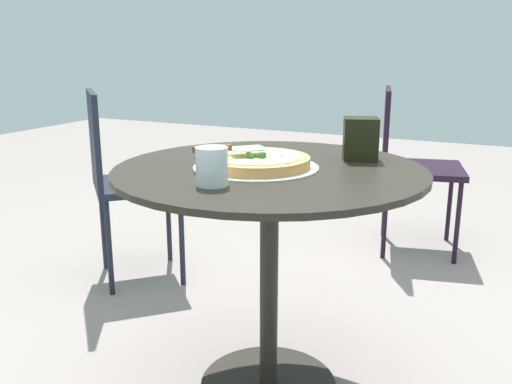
{
  "coord_description": "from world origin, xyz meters",
  "views": [
    {
      "loc": [
        0.63,
        -1.43,
        1.06
      ],
      "look_at": [
        -0.03,
        -0.02,
        0.65
      ],
      "focal_mm": 39.1,
      "sensor_mm": 36.0,
      "label": 1
    }
  ],
  "objects_px": {
    "pizza_on_tray": "(256,162)",
    "patio_chair_far": "(408,157)",
    "pizza_server": "(229,149)",
    "napkin_dispenser": "(361,139)",
    "patio_table": "(269,221)",
    "drinking_cup": "(212,166)",
    "patio_chair_near": "(121,172)"
  },
  "relations": [
    {
      "from": "drinking_cup",
      "to": "napkin_dispenser",
      "type": "xyz_separation_m",
      "value": [
        0.25,
        0.48,
        0.02
      ]
    },
    {
      "from": "drinking_cup",
      "to": "napkin_dispenser",
      "type": "distance_m",
      "value": 0.54
    },
    {
      "from": "patio_table",
      "to": "patio_chair_far",
      "type": "xyz_separation_m",
      "value": [
        0.13,
        1.46,
        -0.06
      ]
    },
    {
      "from": "patio_table",
      "to": "pizza_server",
      "type": "relative_size",
      "value": 4.86
    },
    {
      "from": "patio_table",
      "to": "napkin_dispenser",
      "type": "relative_size",
      "value": 7.02
    },
    {
      "from": "patio_table",
      "to": "pizza_on_tray",
      "type": "relative_size",
      "value": 2.5
    },
    {
      "from": "patio_chair_far",
      "to": "pizza_server",
      "type": "bearing_deg",
      "value": -98.54
    },
    {
      "from": "drinking_cup",
      "to": "patio_chair_far",
      "type": "xyz_separation_m",
      "value": [
        0.18,
        1.71,
        -0.27
      ]
    },
    {
      "from": "patio_table",
      "to": "pizza_on_tray",
      "type": "xyz_separation_m",
      "value": [
        -0.03,
        -0.02,
        0.18
      ]
    },
    {
      "from": "patio_table",
      "to": "drinking_cup",
      "type": "distance_m",
      "value": 0.33
    },
    {
      "from": "drinking_cup",
      "to": "patio_chair_near",
      "type": "relative_size",
      "value": 0.11
    },
    {
      "from": "napkin_dispenser",
      "to": "patio_chair_far",
      "type": "relative_size",
      "value": 0.15
    },
    {
      "from": "drinking_cup",
      "to": "patio_chair_near",
      "type": "height_order",
      "value": "patio_chair_near"
    },
    {
      "from": "pizza_on_tray",
      "to": "patio_chair_far",
      "type": "xyz_separation_m",
      "value": [
        0.17,
        1.48,
        -0.24
      ]
    },
    {
      "from": "pizza_on_tray",
      "to": "pizza_server",
      "type": "relative_size",
      "value": 1.94
    },
    {
      "from": "pizza_on_tray",
      "to": "pizza_server",
      "type": "height_order",
      "value": "pizza_server"
    },
    {
      "from": "drinking_cup",
      "to": "napkin_dispenser",
      "type": "bearing_deg",
      "value": 62.4
    },
    {
      "from": "pizza_on_tray",
      "to": "patio_chair_far",
      "type": "distance_m",
      "value": 1.51
    },
    {
      "from": "pizza_on_tray",
      "to": "drinking_cup",
      "type": "xyz_separation_m",
      "value": [
        -0.01,
        -0.23,
        0.03
      ]
    },
    {
      "from": "napkin_dispenser",
      "to": "pizza_on_tray",
      "type": "bearing_deg",
      "value": 25.84
    },
    {
      "from": "pizza_server",
      "to": "napkin_dispenser",
      "type": "relative_size",
      "value": 1.45
    },
    {
      "from": "napkin_dispenser",
      "to": "patio_chair_far",
      "type": "bearing_deg",
      "value": -106.89
    },
    {
      "from": "pizza_server",
      "to": "napkin_dispenser",
      "type": "distance_m",
      "value": 0.42
    },
    {
      "from": "pizza_server",
      "to": "napkin_dispenser",
      "type": "xyz_separation_m",
      "value": [
        0.3,
        0.29,
        0.01
      ]
    },
    {
      "from": "patio_table",
      "to": "patio_chair_near",
      "type": "relative_size",
      "value": 1.04
    },
    {
      "from": "drinking_cup",
      "to": "patio_chair_near",
      "type": "xyz_separation_m",
      "value": [
        -0.9,
        0.75,
        -0.26
      ]
    },
    {
      "from": "pizza_server",
      "to": "patio_chair_far",
      "type": "xyz_separation_m",
      "value": [
        0.23,
        1.52,
        -0.28
      ]
    },
    {
      "from": "napkin_dispenser",
      "to": "patio_chair_near",
      "type": "bearing_deg",
      "value": -33.67
    },
    {
      "from": "patio_table",
      "to": "drinking_cup",
      "type": "relative_size",
      "value": 9.3
    },
    {
      "from": "pizza_server",
      "to": "patio_table",
      "type": "bearing_deg",
      "value": 34.42
    },
    {
      "from": "patio_table",
      "to": "drinking_cup",
      "type": "height_order",
      "value": "drinking_cup"
    },
    {
      "from": "patio_table",
      "to": "patio_chair_far",
      "type": "distance_m",
      "value": 1.46
    }
  ]
}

